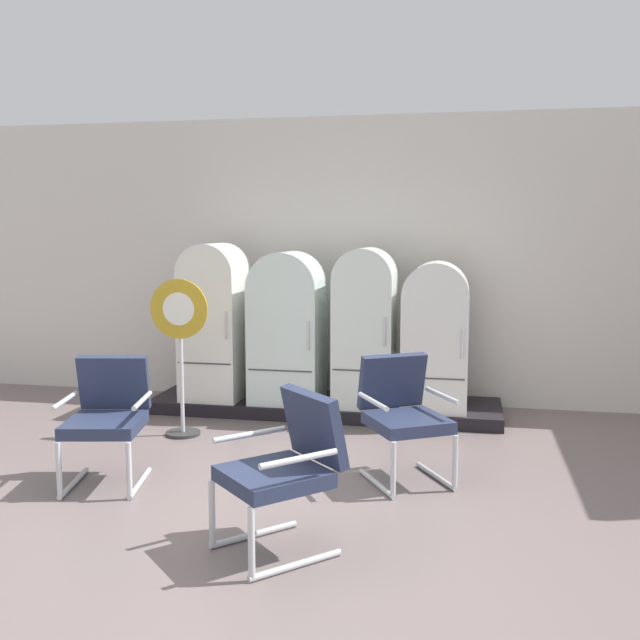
% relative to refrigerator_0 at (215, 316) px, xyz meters
% --- Properties ---
extents(ground, '(12.00, 10.00, 0.05)m').
position_rel_refrigerator_0_xyz_m(ground, '(1.16, -2.93, -1.02)').
color(ground, '#6E605E').
extents(back_wall, '(11.76, 0.12, 3.11)m').
position_rel_refrigerator_0_xyz_m(back_wall, '(1.16, 0.73, 0.57)').
color(back_wall, silver).
rests_on(back_wall, ground).
extents(display_plinth, '(3.62, 0.95, 0.13)m').
position_rel_refrigerator_0_xyz_m(display_plinth, '(1.16, 0.10, -0.93)').
color(display_plinth, black).
rests_on(display_plinth, ground).
extents(refrigerator_0, '(0.61, 0.70, 1.63)m').
position_rel_refrigerator_0_xyz_m(refrigerator_0, '(0.00, 0.00, 0.00)').
color(refrigerator_0, white).
rests_on(refrigerator_0, display_plinth).
extents(refrigerator_1, '(0.71, 0.67, 1.55)m').
position_rel_refrigerator_0_xyz_m(refrigerator_1, '(0.79, -0.02, -0.05)').
color(refrigerator_1, silver).
rests_on(refrigerator_1, display_plinth).
extents(refrigerator_2, '(0.59, 0.71, 1.59)m').
position_rel_refrigerator_0_xyz_m(refrigerator_2, '(1.60, 0.00, -0.02)').
color(refrigerator_2, silver).
rests_on(refrigerator_2, display_plinth).
extents(refrigerator_3, '(0.64, 0.68, 1.46)m').
position_rel_refrigerator_0_xyz_m(refrigerator_3, '(2.30, -0.01, -0.10)').
color(refrigerator_3, white).
rests_on(refrigerator_3, display_plinth).
extents(armchair_left, '(0.69, 0.76, 0.95)m').
position_rel_refrigerator_0_xyz_m(armchair_left, '(-0.04, -2.29, -0.46)').
color(armchair_left, silver).
rests_on(armchair_left, ground).
extents(armchair_right, '(0.80, 0.85, 0.95)m').
position_rel_refrigerator_0_xyz_m(armchair_right, '(2.13, -1.78, -0.46)').
color(armchair_right, silver).
rests_on(armchair_right, ground).
extents(armchair_center, '(0.85, 0.85, 0.95)m').
position_rel_refrigerator_0_xyz_m(armchair_center, '(1.56, -3.15, -0.46)').
color(armchair_center, silver).
rests_on(armchair_center, ground).
extents(sign_stand, '(0.55, 0.32, 1.46)m').
position_rel_refrigerator_0_xyz_m(sign_stand, '(0.03, -1.01, -0.22)').
color(sign_stand, '#2D2D30').
rests_on(sign_stand, ground).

